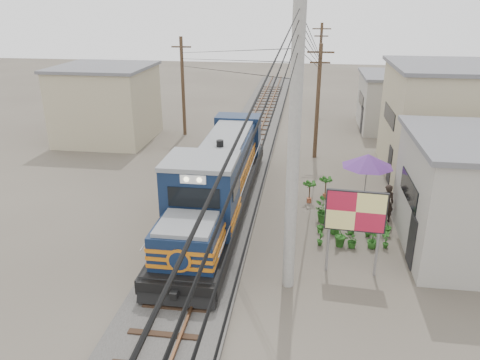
% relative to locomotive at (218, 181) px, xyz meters
% --- Properties ---
extents(ground, '(120.00, 120.00, 0.00)m').
position_rel_locomotive_xyz_m(ground, '(0.00, -4.93, -1.64)').
color(ground, '#473F35').
rests_on(ground, ground).
extents(ballast, '(3.60, 70.00, 0.16)m').
position_rel_locomotive_xyz_m(ballast, '(0.00, 5.07, -1.56)').
color(ballast, '#595651').
rests_on(ballast, ground).
extents(track, '(1.15, 70.00, 0.12)m').
position_rel_locomotive_xyz_m(track, '(0.00, 5.07, -1.38)').
color(track, '#51331E').
rests_on(track, ground).
extents(locomotive, '(2.76, 15.00, 3.72)m').
position_rel_locomotive_xyz_m(locomotive, '(0.00, 0.00, 0.00)').
color(locomotive, black).
rests_on(locomotive, ground).
extents(utility_pole_main, '(0.40, 0.40, 10.00)m').
position_rel_locomotive_xyz_m(utility_pole_main, '(3.50, -5.43, 3.36)').
color(utility_pole_main, '#9E9B93').
rests_on(utility_pole_main, ground).
extents(wooden_pole_mid, '(1.60, 0.24, 7.00)m').
position_rel_locomotive_xyz_m(wooden_pole_mid, '(4.50, 9.07, 2.04)').
color(wooden_pole_mid, '#4C3826').
rests_on(wooden_pole_mid, ground).
extents(wooden_pole_far, '(1.60, 0.24, 7.50)m').
position_rel_locomotive_xyz_m(wooden_pole_far, '(4.80, 23.07, 2.29)').
color(wooden_pole_far, '#4C3826').
rests_on(wooden_pole_far, ground).
extents(wooden_pole_left, '(1.60, 0.24, 7.00)m').
position_rel_locomotive_xyz_m(wooden_pole_left, '(-5.00, 13.07, 2.04)').
color(wooden_pole_left, '#4C3826').
rests_on(wooden_pole_left, ground).
extents(power_lines, '(9.65, 19.00, 3.30)m').
position_rel_locomotive_xyz_m(power_lines, '(-0.14, 3.56, 5.92)').
color(power_lines, black).
rests_on(power_lines, ground).
extents(shophouse_mid, '(8.40, 7.35, 6.20)m').
position_rel_locomotive_xyz_m(shophouse_mid, '(12.50, 7.07, 1.47)').
color(shophouse_mid, tan).
rests_on(shophouse_mid, ground).
extents(shophouse_back, '(6.30, 6.30, 4.20)m').
position_rel_locomotive_xyz_m(shophouse_back, '(11.00, 17.07, 0.47)').
color(shophouse_back, gray).
rests_on(shophouse_back, ground).
extents(shophouse_left, '(6.30, 6.30, 5.20)m').
position_rel_locomotive_xyz_m(shophouse_left, '(-10.00, 11.07, 0.97)').
color(shophouse_left, tan).
rests_on(shophouse_left, ground).
extents(billboard, '(2.12, 0.27, 3.27)m').
position_rel_locomotive_xyz_m(billboard, '(5.73, -4.35, 0.77)').
color(billboard, '#99999E').
rests_on(billboard, ground).
extents(market_umbrella, '(3.18, 3.18, 2.70)m').
position_rel_locomotive_xyz_m(market_umbrella, '(6.81, 1.70, 0.73)').
color(market_umbrella, black).
rests_on(market_umbrella, ground).
extents(vendor, '(0.73, 0.54, 1.81)m').
position_rel_locomotive_xyz_m(vendor, '(7.61, 0.21, -0.74)').
color(vendor, black).
rests_on(vendor, ground).
extents(plant_nursery, '(3.54, 3.21, 1.08)m').
position_rel_locomotive_xyz_m(plant_nursery, '(5.53, -1.09, -1.18)').
color(plant_nursery, '#215418').
rests_on(plant_nursery, ground).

